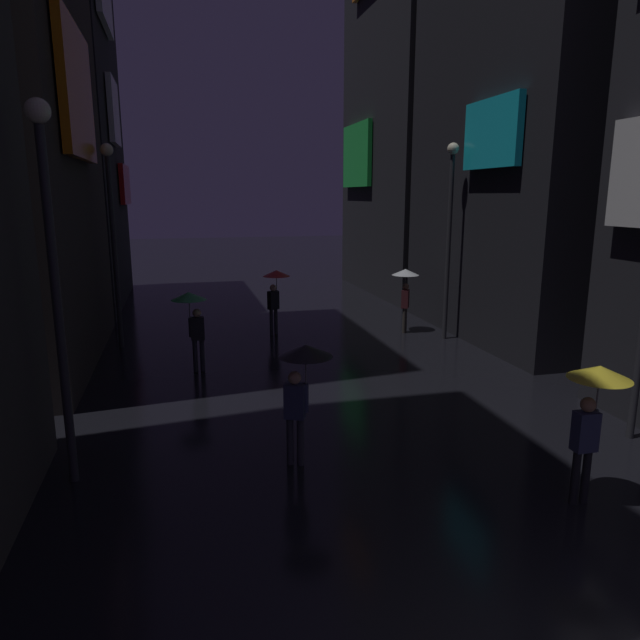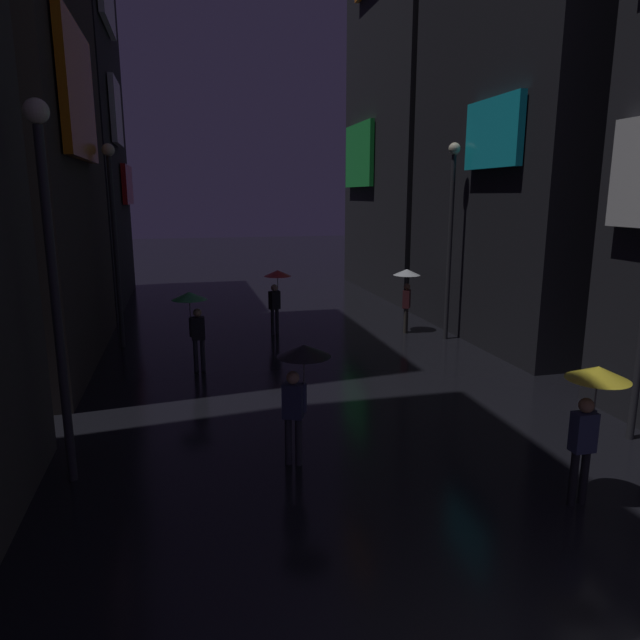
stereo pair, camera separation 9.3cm
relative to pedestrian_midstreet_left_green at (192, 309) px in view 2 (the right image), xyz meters
The scene contains 11 objects.
building_left_far 13.22m from the pedestrian_midstreet_left_green, 112.72° to the left, with size 4.25×8.62×15.24m.
building_right_mid 13.17m from the pedestrian_midstreet_left_green, ahead, with size 4.25×8.46×19.04m.
building_right_far 17.40m from the pedestrian_midstreet_left_green, 46.42° to the left, with size 4.25×8.71×20.63m.
pedestrian_midstreet_left_green is the anchor object (origin of this frame).
pedestrian_foreground_left_red 4.59m from the pedestrian_midstreet_left_green, 52.79° to the left, with size 0.90×0.90×2.12m.
pedestrian_near_crossing_yellow 9.71m from the pedestrian_midstreet_left_green, 55.43° to the right, with size 0.90×0.90×2.12m.
pedestrian_midstreet_centre_clear 7.60m from the pedestrian_midstreet_left_green, 22.42° to the left, with size 0.90×0.90×2.12m.
pedestrian_foreground_right_black 6.03m from the pedestrian_midstreet_left_green, 74.25° to the right, with size 0.90×0.90×2.12m.
streetlamp_left_far 4.20m from the pedestrian_midstreet_left_green, 124.31° to the left, with size 0.36×0.36×5.95m.
streetlamp_right_far 8.36m from the pedestrian_midstreet_left_green, 12.03° to the left, with size 0.36×0.36×6.06m.
streetlamp_left_near 6.18m from the pedestrian_midstreet_left_green, 110.77° to the right, with size 0.36×0.36×5.86m.
Camera 2 is at (-3.08, -3.24, 4.52)m, focal length 32.00 mm.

